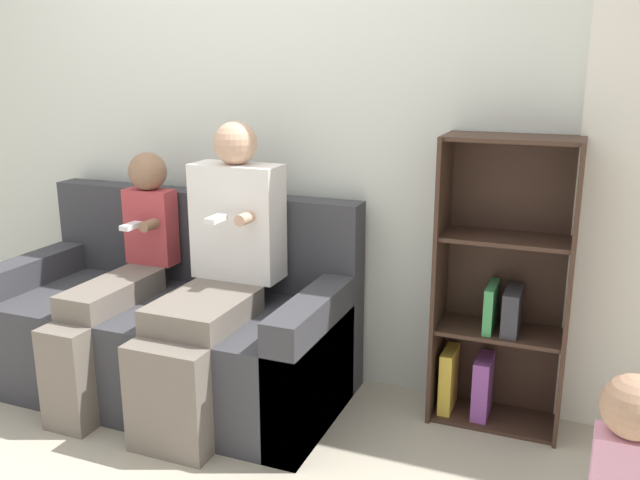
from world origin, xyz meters
name	(u,v)px	position (x,y,z in m)	size (l,w,h in m)	color
ground_plane	(163,451)	(0.00, 0.00, 0.00)	(14.00, 14.00, 0.00)	#B2A893
back_wall	(260,122)	(0.00, 0.96, 1.27)	(10.00, 0.06, 2.55)	silver
couch	(172,330)	(-0.28, 0.51, 0.30)	(1.71, 0.83, 0.93)	#38383D
adult_seated	(216,269)	(0.04, 0.42, 0.67)	(0.42, 0.79, 1.30)	#70665B
child_seated	(117,277)	(-0.48, 0.38, 0.58)	(0.25, 0.82, 1.14)	#70665B
toddler_standing	(626,473)	(1.71, -0.14, 0.41)	(0.19, 0.19, 0.72)	#47474C
bookshelf	(499,299)	(1.22, 0.81, 0.56)	(0.56, 0.29, 1.27)	#3D281E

